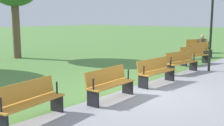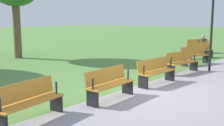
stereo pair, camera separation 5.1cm
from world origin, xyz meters
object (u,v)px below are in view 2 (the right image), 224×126
(bench_5, at_px, (109,83))
(lamp_post, at_px, (213,1))
(bench_6, at_px, (29,101))
(bench_1, at_px, (199,50))
(bench_4, at_px, (156,71))
(bench_2, at_px, (195,55))
(bench_3, at_px, (182,62))
(person_seated, at_px, (204,43))
(bench_0, at_px, (199,46))

(bench_5, distance_m, lamp_post, 6.60)
(bench_6, bearing_deg, lamp_post, 165.90)
(bench_1, relative_size, bench_4, 1.02)
(bench_2, distance_m, bench_3, 2.46)
(bench_1, height_order, bench_3, same)
(bench_1, xyz_separation_m, bench_6, (12.07, 1.28, 0.00))
(bench_3, distance_m, person_seated, 7.44)
(bench_0, bearing_deg, lamp_post, 55.11)
(bench_2, height_order, bench_6, same)
(bench_4, bearing_deg, bench_0, -161.78)
(bench_0, relative_size, bench_2, 0.98)
(bench_0, height_order, bench_2, same)
(bench_5, distance_m, person_seated, 12.27)
(bench_1, xyz_separation_m, bench_2, (2.33, 0.77, 0.00))
(bench_5, height_order, person_seated, person_seated)
(bench_2, distance_m, lamp_post, 3.06)
(bench_2, xyz_separation_m, person_seated, (-4.75, -1.52, 0.16))
(lamp_post, bearing_deg, bench_1, -150.33)
(bench_1, height_order, bench_6, same)
(bench_1, bearing_deg, bench_4, 33.50)
(bench_2, relative_size, bench_4, 1.02)
(bench_1, relative_size, lamp_post, 0.41)
(bench_6, distance_m, person_seated, 14.64)
(bench_4, distance_m, bench_5, 2.46)
(bench_2, height_order, bench_4, same)
(bench_4, xyz_separation_m, person_seated, (-9.59, -2.30, 0.16))
(bench_0, height_order, bench_3, same)
(lamp_post, bearing_deg, bench_3, -31.87)
(bench_6, bearing_deg, bench_1, 176.91)
(bench_0, bearing_deg, person_seated, 152.75)
(bench_6, bearing_deg, bench_3, 170.85)
(bench_0, xyz_separation_m, bench_5, (11.87, 2.55, 0.00))
(bench_5, distance_m, bench_6, 2.46)
(bench_1, height_order, bench_2, same)
(bench_5, height_order, bench_6, same)
(bench_3, bearing_deg, bench_0, -152.64)
(bench_3, bearing_deg, bench_6, 9.15)
(bench_4, distance_m, lamp_post, 4.44)
(lamp_post, bearing_deg, bench_2, -134.10)
(bench_2, xyz_separation_m, bench_3, (2.40, 0.52, 0.00))
(bench_2, bearing_deg, bench_4, 24.36)
(bench_6, relative_size, lamp_post, 0.41)
(bench_3, height_order, bench_4, same)
(bench_2, distance_m, person_seated, 4.99)
(person_seated, bearing_deg, bench_1, 44.82)
(bench_3, height_order, person_seated, person_seated)
(bench_4, relative_size, bench_6, 0.98)
(bench_1, distance_m, bench_5, 9.76)
(bench_0, xyz_separation_m, person_seated, (-0.18, 0.25, 0.16))
(bench_4, distance_m, person_seated, 9.87)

